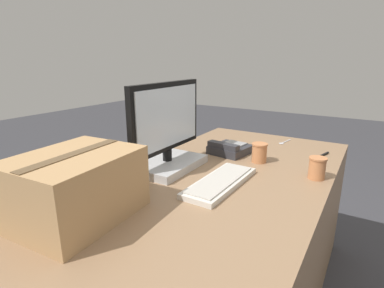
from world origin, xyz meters
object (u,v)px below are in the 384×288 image
Objects in this scene: keyboard at (220,182)px; paper_cup_left at (317,168)px; monitor at (167,136)px; desk_phone at (230,149)px; spoon at (283,143)px; paper_cup_right at (259,153)px; cardboard_box at (76,187)px; pen_marker at (322,155)px.

paper_cup_left is (0.29, -0.33, 0.04)m from keyboard.
monitor is at bearing 109.88° from paper_cup_left.
desk_phone reaches higher than spoon.
spoon is at bearing -19.36° from desk_phone.
cardboard_box is (-0.85, 0.33, 0.06)m from paper_cup_right.
paper_cup_right reaches higher than keyboard.
paper_cup_right is 0.92m from cardboard_box.
desk_phone is 2.27× the size of paper_cup_right.
monitor is 1.23× the size of cardboard_box.
paper_cup_left is 0.30m from paper_cup_right.
monitor reaches higher than pen_marker.
monitor is 0.84m from spoon.
desk_phone is 0.43m from spoon.
spoon is at bearing -2.29° from keyboard.
pen_marker is (0.22, -0.45, -0.02)m from desk_phone.
cardboard_box is at bearing 150.66° from keyboard.
keyboard is 0.44m from paper_cup_left.
keyboard is at bearing 8.25° from spoon.
keyboard is at bearing -30.62° from cardboard_box.
keyboard is 0.80m from spoon.
paper_cup_right is at bearing -5.01° from keyboard.
cardboard_box is 2.85× the size of pen_marker.
monitor is 0.69m from paper_cup_left.
cardboard_box is at bearing 158.92° from paper_cup_right.
desk_phone is 0.55× the size of cardboard_box.
paper_cup_left is at bearing -38.80° from cardboard_box.
desk_phone is 0.20m from paper_cup_right.
pen_marker is (1.12, -0.59, -0.10)m from cardboard_box.
monitor reaches higher than keyboard.
paper_cup_left is 0.59m from spoon.
desk_phone is (0.42, 0.15, 0.01)m from keyboard.
paper_cup_right is (0.37, -0.04, 0.04)m from keyboard.
pen_marker is at bearing -46.53° from monitor.
paper_cup_right is at bearing -48.31° from monitor.
spoon is 0.99× the size of pen_marker.
keyboard is 1.04× the size of cardboard_box.
keyboard is 0.71m from pen_marker.
cardboard_box reaches higher than paper_cup_right.
desk_phone is (0.37, -0.16, -0.13)m from monitor.
paper_cup_left reaches higher than spoon.
spoon is at bearing -1.26° from paper_cup_right.
spoon is (0.74, -0.36, -0.16)m from monitor.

